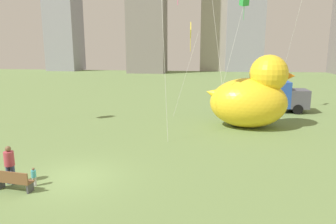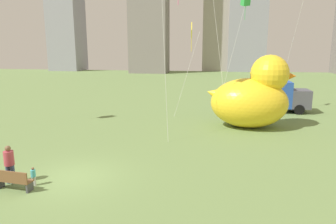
# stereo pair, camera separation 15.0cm
# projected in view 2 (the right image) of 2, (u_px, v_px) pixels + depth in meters

# --- Properties ---
(ground_plane) EXTENTS (140.00, 140.00, 0.00)m
(ground_plane) POSITION_uv_depth(u_px,v_px,m) (73.00, 178.00, 14.12)
(ground_plane) COLOR olive
(park_bench) EXTENTS (1.64, 0.60, 0.90)m
(park_bench) POSITION_uv_depth(u_px,v_px,m) (13.00, 180.00, 12.77)
(park_bench) COLOR brown
(park_bench) RESTS_ON ground
(person_adult) EXTENTS (0.42, 0.42, 1.73)m
(person_adult) POSITION_uv_depth(u_px,v_px,m) (9.00, 163.00, 13.39)
(person_adult) COLOR #38476B
(person_adult) RESTS_ON ground
(person_child) EXTENTS (0.21, 0.21, 0.84)m
(person_child) POSITION_uv_depth(u_px,v_px,m) (33.00, 176.00, 13.24)
(person_child) COLOR silver
(person_child) RESTS_ON ground
(giant_inflatable_duck) EXTENTS (6.55, 4.20, 5.43)m
(giant_inflatable_duck) POSITION_uv_depth(u_px,v_px,m) (252.00, 97.00, 22.84)
(giant_inflatable_duck) COLOR yellow
(giant_inflatable_duck) RESTS_ON ground
(box_truck) EXTENTS (6.01, 2.51, 2.85)m
(box_truck) POSITION_uv_depth(u_px,v_px,m) (274.00, 96.00, 28.83)
(box_truck) COLOR #264CA5
(box_truck) RESTS_ON ground
(city_skyline) EXTENTS (79.73, 17.86, 40.87)m
(city_skyline) POSITION_uv_depth(u_px,v_px,m) (213.00, 11.00, 76.40)
(city_skyline) COLOR gray
(city_skyline) RESTS_ON ground
(kite_yellow) EXTENTS (2.08, 2.12, 7.95)m
(kite_yellow) POSITION_uv_depth(u_px,v_px,m) (191.00, 33.00, 24.83)
(kite_yellow) COLOR silver
(kite_yellow) RESTS_ON ground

